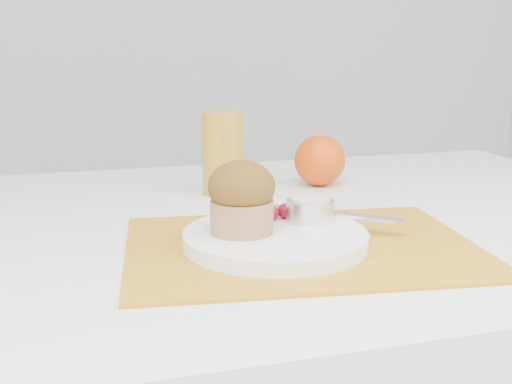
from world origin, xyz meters
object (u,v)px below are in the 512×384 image
object	(u,v)px
plate	(275,238)
muffin	(242,197)
juice_glass	(223,153)
orange	(320,160)

from	to	relation	value
plate	muffin	xyz separation A→B (m)	(-0.04, 0.01, 0.05)
juice_glass	muffin	world-z (taller)	juice_glass
muffin	orange	bearing A→B (deg)	53.86
juice_glass	muffin	distance (m)	0.29
juice_glass	muffin	xyz separation A→B (m)	(-0.05, -0.28, -0.00)
plate	muffin	size ratio (longest dim) A/B	2.33
plate	orange	bearing A→B (deg)	59.70
plate	juice_glass	xyz separation A→B (m)	(0.01, 0.29, 0.05)
plate	juice_glass	bearing A→B (deg)	88.61
orange	juice_glass	xyz separation A→B (m)	(-0.17, -0.01, 0.02)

